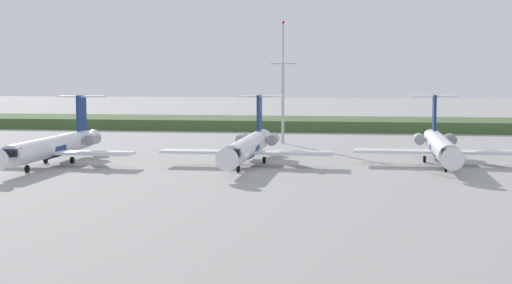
% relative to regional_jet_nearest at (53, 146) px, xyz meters
% --- Properties ---
extents(ground_plane, '(500.00, 500.00, 0.00)m').
position_rel_regional_jet_nearest_xyz_m(ground_plane, '(26.70, 24.78, -2.54)').
color(ground_plane, '#9E9B96').
extents(grass_berm, '(320.00, 20.00, 2.28)m').
position_rel_regional_jet_nearest_xyz_m(grass_berm, '(26.70, 69.72, -1.39)').
color(grass_berm, '#426033').
rests_on(grass_berm, ground).
extents(regional_jet_nearest, '(22.81, 31.00, 9.00)m').
position_rel_regional_jet_nearest_xyz_m(regional_jet_nearest, '(0.00, 0.00, 0.00)').
color(regional_jet_nearest, white).
rests_on(regional_jet_nearest, ground).
extents(regional_jet_second, '(22.81, 31.00, 9.00)m').
position_rel_regional_jet_nearest_xyz_m(regional_jet_second, '(25.75, 3.90, 0.00)').
color(regional_jet_second, white).
rests_on(regional_jet_second, ground).
extents(regional_jet_third, '(22.81, 31.00, 9.00)m').
position_rel_regional_jet_nearest_xyz_m(regional_jet_third, '(51.16, 8.15, 0.00)').
color(regional_jet_third, white).
rests_on(regional_jet_third, ground).
extents(antenna_mast, '(4.40, 0.50, 21.11)m').
position_rel_regional_jet_nearest_xyz_m(antenna_mast, '(26.88, 35.33, 6.26)').
color(antenna_mast, '#B2B2B7').
rests_on(antenna_mast, ground).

